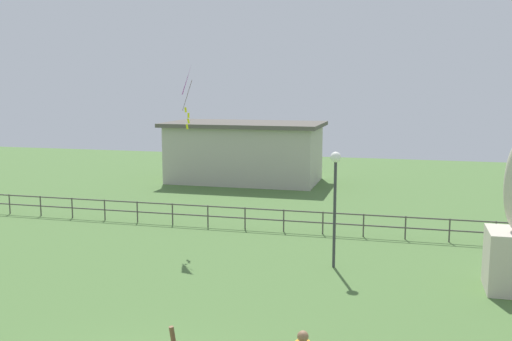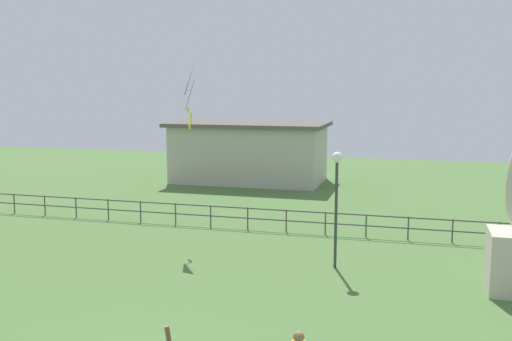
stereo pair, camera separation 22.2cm
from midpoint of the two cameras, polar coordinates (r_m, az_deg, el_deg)
The scene contains 4 objects.
lamppost at distance 19.63m, azimuth 8.19°, elevation -1.20°, with size 0.36×0.36×3.95m.
kite_3 at distance 23.10m, azimuth -5.78°, elevation 8.55°, with size 0.68×0.82×2.51m.
waterfront_railing at distance 24.86m, azimuth 1.43°, elevation -4.45°, with size 36.01×0.06×0.95m.
pavilion_building at distance 37.18m, azimuth -0.50°, elevation 1.85°, with size 9.83×5.43×3.78m.
Camera 2 is at (5.61, -9.49, 6.17)m, focal length 41.02 mm.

